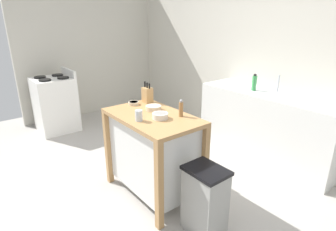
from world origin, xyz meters
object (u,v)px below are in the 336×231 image
at_px(drinking_cup, 139,116).
at_px(bowl_stoneware_deep, 160,116).
at_px(kitchen_island, 153,151).
at_px(bowl_ceramic_wide, 153,108).
at_px(trash_bin, 205,200).
at_px(pepper_grinder, 181,108).
at_px(bowl_ceramic_small, 134,103).
at_px(stove, 55,104).
at_px(knife_block, 147,95).
at_px(sink_faucet, 278,83).
at_px(bottle_spray_cleaner, 254,83).

bearing_deg(drinking_cup, bowl_stoneware_deep, 67.82).
xyz_separation_m(kitchen_island, bowl_ceramic_wide, (-0.12, 0.10, 0.42)).
bearing_deg(trash_bin, drinking_cup, -163.66).
xyz_separation_m(bowl_stoneware_deep, pepper_grinder, (0.07, 0.20, 0.05)).
height_order(kitchen_island, bowl_ceramic_small, bowl_ceramic_small).
relative_size(bowl_ceramic_small, pepper_grinder, 0.69).
bearing_deg(stove, pepper_grinder, 9.36).
bearing_deg(bowl_ceramic_small, knife_block, 84.48).
relative_size(sink_faucet, stove, 0.22).
xyz_separation_m(kitchen_island, pepper_grinder, (0.20, 0.20, 0.48)).
distance_m(kitchen_island, bottle_spray_cleaner, 1.72).
bearing_deg(bowl_ceramic_wide, pepper_grinder, 17.47).
distance_m(knife_block, sink_faucet, 1.76).
bearing_deg(drinking_cup, bottle_spray_cleaner, 90.99).
height_order(drinking_cup, trash_bin, drinking_cup).
xyz_separation_m(bottle_spray_cleaner, stove, (-2.49, -1.89, -0.54)).
bearing_deg(sink_faucet, pepper_grinder, -91.73).
height_order(drinking_cup, pepper_grinder, pepper_grinder).
distance_m(bowl_ceramic_small, drinking_cup, 0.51).
bearing_deg(bottle_spray_cleaner, trash_bin, -66.01).
height_order(bowl_ceramic_wide, stove, stove).
distance_m(kitchen_island, bowl_ceramic_small, 0.58).
distance_m(bowl_stoneware_deep, pepper_grinder, 0.22).
bearing_deg(kitchen_island, pepper_grinder, 44.46).
relative_size(bowl_ceramic_wide, sink_faucet, 0.74).
bearing_deg(stove, bowl_ceramic_wide, 8.22).
distance_m(drinking_cup, pepper_grinder, 0.42).
relative_size(drinking_cup, sink_faucet, 0.47).
distance_m(bowl_ceramic_small, bottle_spray_cleaner, 1.67).
relative_size(kitchen_island, knife_block, 4.33).
bearing_deg(sink_faucet, kitchen_island, -97.82).
relative_size(drinking_cup, stove, 0.10).
height_order(bowl_ceramic_small, bowl_stoneware_deep, bowl_stoneware_deep).
xyz_separation_m(knife_block, stove, (-2.08, -0.45, -0.53)).
bearing_deg(bottle_spray_cleaner, stove, -142.77).
relative_size(kitchen_island, drinking_cup, 9.82).
bearing_deg(pepper_grinder, kitchen_island, -135.54).
bearing_deg(knife_block, sink_faucet, 68.51).
distance_m(bowl_ceramic_small, sink_faucet, 1.93).
bearing_deg(bowl_ceramic_wide, knife_block, 157.93).
bearing_deg(drinking_cup, kitchen_island, 105.66).
bearing_deg(stove, sink_faucet, 37.49).
bearing_deg(trash_bin, bottle_spray_cleaner, 113.99).
relative_size(bottle_spray_cleaner, stove, 0.22).
relative_size(bowl_ceramic_wide, bowl_stoneware_deep, 1.08).
xyz_separation_m(bowl_ceramic_wide, stove, (-2.35, -0.34, -0.47)).
height_order(bowl_ceramic_wide, trash_bin, bowl_ceramic_wide).
bearing_deg(pepper_grinder, sink_faucet, 88.27).
height_order(pepper_grinder, stove, pepper_grinder).
xyz_separation_m(bowl_ceramic_wide, trash_bin, (0.87, -0.09, -0.61)).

